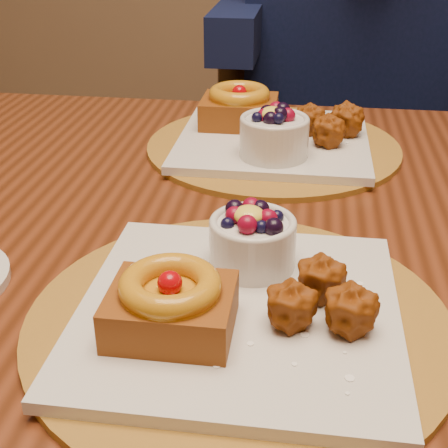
{
  "coord_description": "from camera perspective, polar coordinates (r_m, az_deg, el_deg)",
  "views": [
    {
      "loc": [
        0.03,
        -0.63,
        1.09
      ],
      "look_at": [
        -0.04,
        -0.13,
        0.83
      ],
      "focal_mm": 50.0,
      "sensor_mm": 36.0,
      "label": 1
    }
  ],
  "objects": [
    {
      "name": "place_setting_far",
      "position": [
        0.94,
        4.34,
        8.31
      ],
      "size": [
        0.38,
        0.38,
        0.09
      ],
      "color": "brown",
      "rests_on": "dining_table"
    },
    {
      "name": "place_setting_near",
      "position": [
        0.56,
        1.19,
        -6.94
      ],
      "size": [
        0.38,
        0.38,
        0.08
      ],
      "color": "brown",
      "rests_on": "dining_table"
    },
    {
      "name": "dining_table",
      "position": [
        0.79,
        3.18,
        -4.06
      ],
      "size": [
        1.6,
        0.9,
        0.76
      ],
      "color": "#3C1A0A",
      "rests_on": "ground"
    },
    {
      "name": "chair_far",
      "position": [
        1.52,
        7.29,
        2.28
      ],
      "size": [
        0.48,
        0.48,
        0.8
      ],
      "rotation": [
        0.0,
        0.0,
        0.26
      ],
      "color": "black",
      "rests_on": "ground"
    }
  ]
}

